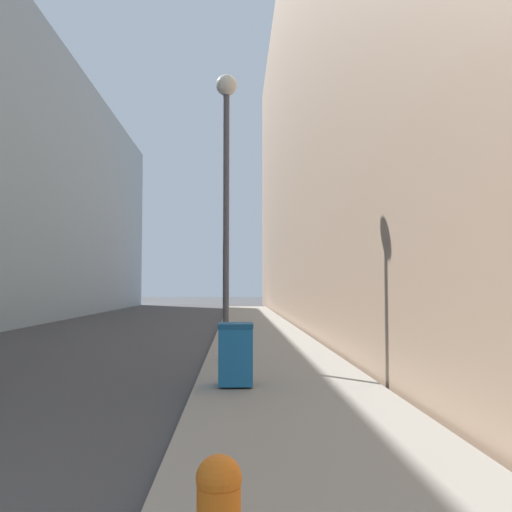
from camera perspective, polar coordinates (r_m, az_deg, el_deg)
name	(u,v)px	position (r m, az deg, el deg)	size (l,w,h in m)	color
sidewalk_right	(262,337)	(20.42, 0.62, -8.14)	(3.33, 60.00, 0.12)	gray
building_right_stone	(407,110)	(30.96, 14.84, 13.92)	(12.00, 60.00, 21.72)	#9E7F66
trash_bin	(236,354)	(10.16, -2.06, -9.73)	(0.61, 0.70, 1.10)	#19609E
lamppost	(226,170)	(13.70, -3.00, 8.60)	(0.51, 0.51, 6.82)	#4C4C51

